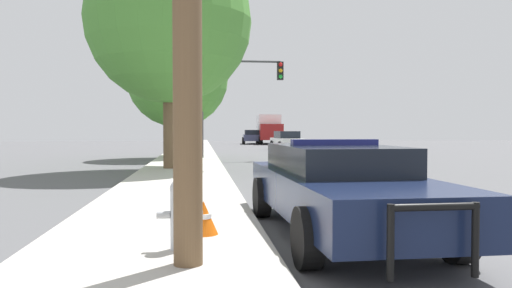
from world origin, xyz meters
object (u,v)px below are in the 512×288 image
traffic_light (236,87)px  traffic_cone (204,217)px  police_car (339,186)px  car_background_distant (252,137)px  car_background_oncoming (287,140)px  tree_sidewalk_mid (177,77)px  tree_sidewalk_near (169,21)px  fire_hydrant (180,212)px  box_truck (269,128)px

traffic_light → traffic_cone: bearing=-95.5°
police_car → car_background_distant: size_ratio=1.32×
car_background_oncoming → tree_sidewalk_mid: tree_sidewalk_mid is taller
car_background_distant → tree_sidewalk_near: 32.70m
fire_hydrant → tree_sidewalk_near: 13.22m
traffic_light → traffic_cone: size_ratio=10.83×
car_background_oncoming → car_background_distant: (-0.99, 14.70, 0.02)m
car_background_oncoming → traffic_cone: bearing=74.9°
car_background_distant → tree_sidewalk_mid: tree_sidewalk_mid is taller
car_background_distant → car_background_oncoming: bearing=-82.7°
fire_hydrant → traffic_cone: fire_hydrant is taller
car_background_oncoming → tree_sidewalk_mid: bearing=48.9°
traffic_light → tree_sidewalk_near: tree_sidewalk_near is taller
police_car → car_background_oncoming: 28.44m
tree_sidewalk_near → tree_sidewalk_mid: bearing=90.4°
traffic_cone → car_background_oncoming: bearing=77.8°
police_car → box_truck: (5.05, 43.94, 0.87)m
police_car → tree_sidewalk_mid: 19.36m
police_car → car_background_distant: (3.21, 42.83, 0.03)m
tree_sidewalk_mid → police_car: bearing=-80.5°
box_truck → tree_sidewalk_mid: bearing=75.4°
box_truck → car_background_oncoming: bearing=90.4°
police_car → traffic_light: (-0.25, 17.51, 2.91)m
traffic_light → tree_sidewalk_near: 7.25m
police_car → fire_hydrant: police_car is taller
car_background_oncoming → car_background_distant: size_ratio=1.11×
police_car → car_background_distant: 42.95m
car_background_distant → box_truck: size_ratio=0.53×
car_background_oncoming → car_background_distant: 14.73m
traffic_light → box_truck: 27.04m
traffic_light → fire_hydrant: bearing=-96.1°
car_background_oncoming → traffic_cone: (-6.17, -28.49, -0.37)m
car_background_distant → tree_sidewalk_near: tree_sidewalk_near is taller
police_car → fire_hydrant: bearing=26.0°
car_background_oncoming → box_truck: box_truck is taller
tree_sidewalk_mid → traffic_light: bearing=-23.6°
tree_sidewalk_near → fire_hydrant: bearing=-86.0°
traffic_light → box_truck: size_ratio=0.62×
car_background_distant → fire_hydrant: bearing=-93.7°
traffic_light → tree_sidewalk_mid: (-2.91, 1.27, 0.58)m
traffic_light → car_background_distant: size_ratio=1.18×
car_background_oncoming → traffic_cone: size_ratio=10.21×
fire_hydrant → car_background_distant: bearing=82.9°
traffic_light → tree_sidewalk_mid: 3.23m
police_car → car_background_distant: car_background_distant is taller
police_car → traffic_cone: (-1.97, -0.36, -0.37)m
police_car → box_truck: size_ratio=0.70×
fire_hydrant → traffic_light: traffic_light is taller
police_car → traffic_light: bearing=-90.9°
traffic_light → car_background_oncoming: bearing=67.3°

